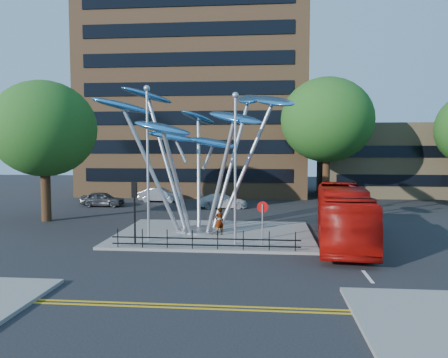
# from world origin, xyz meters

# --- Properties ---
(ground) EXTENTS (120.00, 120.00, 0.00)m
(ground) POSITION_xyz_m (0.00, 0.00, 0.00)
(ground) COLOR black
(ground) RESTS_ON ground
(traffic_island) EXTENTS (12.00, 9.00, 0.15)m
(traffic_island) POSITION_xyz_m (-1.00, 6.00, 0.07)
(traffic_island) COLOR slate
(traffic_island) RESTS_ON ground
(double_yellow_near) EXTENTS (40.00, 0.12, 0.01)m
(double_yellow_near) POSITION_xyz_m (0.00, -6.00, 0.01)
(double_yellow_near) COLOR gold
(double_yellow_near) RESTS_ON ground
(double_yellow_far) EXTENTS (40.00, 0.12, 0.01)m
(double_yellow_far) POSITION_xyz_m (0.00, -6.30, 0.01)
(double_yellow_far) COLOR gold
(double_yellow_far) RESTS_ON ground
(brick_tower) EXTENTS (25.00, 15.00, 30.00)m
(brick_tower) POSITION_xyz_m (-6.00, 32.00, 15.00)
(brick_tower) COLOR brown
(brick_tower) RESTS_ON ground
(low_building_near) EXTENTS (15.00, 8.00, 8.00)m
(low_building_near) POSITION_xyz_m (16.00, 30.00, 4.00)
(low_building_near) COLOR #A0895E
(low_building_near) RESTS_ON ground
(tree_right) EXTENTS (8.80, 8.80, 12.11)m
(tree_right) POSITION_xyz_m (8.00, 22.00, 8.04)
(tree_right) COLOR black
(tree_right) RESTS_ON ground
(tree_left) EXTENTS (7.60, 7.60, 10.32)m
(tree_left) POSITION_xyz_m (-14.00, 10.00, 6.79)
(tree_left) COLOR black
(tree_left) RESTS_ON ground
(leaf_sculpture) EXTENTS (12.72, 9.54, 9.51)m
(leaf_sculpture) POSITION_xyz_m (-2.07, 6.68, 6.87)
(leaf_sculpture) COLOR #9EA0A5
(leaf_sculpture) RESTS_ON traffic_island
(street_lamp_left) EXTENTS (0.36, 0.36, 8.80)m
(street_lamp_left) POSITION_xyz_m (-4.50, 3.50, 5.36)
(street_lamp_left) COLOR #9EA0A5
(street_lamp_left) RESTS_ON traffic_island
(street_lamp_right) EXTENTS (0.36, 0.36, 8.30)m
(street_lamp_right) POSITION_xyz_m (0.50, 3.00, 5.09)
(street_lamp_right) COLOR #9EA0A5
(street_lamp_right) RESTS_ON traffic_island
(traffic_light_island) EXTENTS (0.28, 0.18, 3.42)m
(traffic_light_island) POSITION_xyz_m (-5.00, 2.50, 2.61)
(traffic_light_island) COLOR black
(traffic_light_island) RESTS_ON traffic_island
(no_entry_sign_island) EXTENTS (0.60, 0.10, 2.45)m
(no_entry_sign_island) POSITION_xyz_m (2.00, 2.52, 1.82)
(no_entry_sign_island) COLOR #9EA0A5
(no_entry_sign_island) RESTS_ON traffic_island
(pedestrian_railing_front) EXTENTS (10.00, 0.06, 1.00)m
(pedestrian_railing_front) POSITION_xyz_m (-1.00, 1.70, 0.55)
(pedestrian_railing_front) COLOR black
(pedestrian_railing_front) RESTS_ON traffic_island
(red_bus) EXTENTS (3.94, 11.77, 3.22)m
(red_bus) POSITION_xyz_m (6.60, 4.68, 1.61)
(red_bus) COLOR #A00C07
(red_bus) RESTS_ON ground
(pedestrian) EXTENTS (0.73, 0.70, 1.69)m
(pedestrian) POSITION_xyz_m (-0.63, 5.40, 0.99)
(pedestrian) COLOR gray
(pedestrian) RESTS_ON traffic_island
(parked_car_left) EXTENTS (4.01, 1.65, 1.36)m
(parked_car_left) POSITION_xyz_m (-12.78, 18.00, 0.68)
(parked_car_left) COLOR #3C3E43
(parked_car_left) RESTS_ON ground
(parked_car_mid) EXTENTS (4.25, 1.54, 1.39)m
(parked_car_mid) POSITION_xyz_m (-8.28, 21.81, 0.70)
(parked_car_mid) COLOR #A7AAAE
(parked_car_mid) RESTS_ON ground
(parked_car_right) EXTENTS (4.52, 2.07, 1.28)m
(parked_car_right) POSITION_xyz_m (-1.64, 18.00, 0.64)
(parked_car_right) COLOR silver
(parked_car_right) RESTS_ON ground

